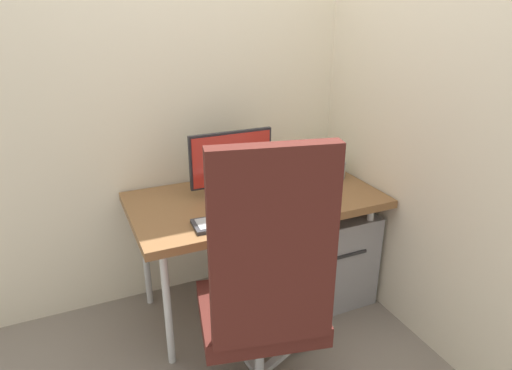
# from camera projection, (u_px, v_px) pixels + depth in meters

# --- Properties ---
(ground_plane) EXTENTS (8.00, 8.00, 0.00)m
(ground_plane) POSITION_uv_depth(u_px,v_px,m) (255.00, 302.00, 2.74)
(ground_plane) COLOR slate
(wall_back) EXTENTS (3.15, 0.04, 2.80)m
(wall_back) POSITION_uv_depth(u_px,v_px,m) (227.00, 58.00, 2.55)
(wall_back) COLOR beige
(wall_back) RESTS_ON ground_plane
(wall_side_right) EXTENTS (0.04, 2.52, 2.80)m
(wall_side_right) POSITION_uv_depth(u_px,v_px,m) (406.00, 65.00, 2.26)
(wall_side_right) COLOR beige
(wall_side_right) RESTS_ON ground_plane
(desk) EXTENTS (1.35, 0.73, 0.70)m
(desk) POSITION_uv_depth(u_px,v_px,m) (255.00, 205.00, 2.50)
(desk) COLOR brown
(desk) RESTS_ON ground_plane
(office_chair) EXTENTS (0.62, 0.63, 1.26)m
(office_chair) POSITION_uv_depth(u_px,v_px,m) (266.00, 287.00, 1.81)
(office_chair) COLOR black
(office_chair) RESTS_ON ground_plane
(filing_cabinet) EXTENTS (0.47, 0.53, 0.57)m
(filing_cabinet) POSITION_uv_depth(u_px,v_px,m) (322.00, 250.00, 2.76)
(filing_cabinet) COLOR gray
(filing_cabinet) RESTS_ON ground_plane
(monitor) EXTENTS (0.47, 0.17, 0.35)m
(monitor) POSITION_uv_depth(u_px,v_px,m) (231.00, 162.00, 2.46)
(monitor) COLOR black
(monitor) RESTS_ON desk
(keyboard) EXTENTS (0.46, 0.17, 0.02)m
(keyboard) POSITION_uv_depth(u_px,v_px,m) (239.00, 219.00, 2.19)
(keyboard) COLOR #333338
(keyboard) RESTS_ON desk
(mouse) EXTENTS (0.06, 0.09, 0.04)m
(mouse) POSITION_uv_depth(u_px,v_px,m) (309.00, 206.00, 2.32)
(mouse) COLOR #9EA0A5
(mouse) RESTS_ON desk
(pen_holder) EXTENTS (0.08, 0.08, 0.19)m
(pen_holder) POSITION_uv_depth(u_px,v_px,m) (338.00, 170.00, 2.72)
(pen_holder) COLOR gray
(pen_holder) RESTS_ON desk
(notebook) EXTENTS (0.18, 0.20, 0.02)m
(notebook) POSITION_uv_depth(u_px,v_px,m) (326.00, 195.00, 2.47)
(notebook) COLOR silver
(notebook) RESTS_ON desk
(coffee_mug) EXTENTS (0.12, 0.09, 0.08)m
(coffee_mug) POSITION_uv_depth(u_px,v_px,m) (323.00, 163.00, 2.87)
(coffee_mug) COLOR #3FAD59
(coffee_mug) RESTS_ON desk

